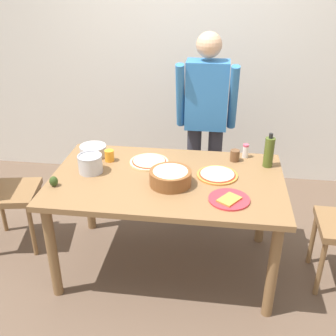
% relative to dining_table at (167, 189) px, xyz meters
% --- Properties ---
extents(ground, '(8.00, 8.00, 0.00)m').
position_rel_dining_table_xyz_m(ground, '(0.00, 0.00, -0.67)').
color(ground, brown).
extents(wall_back, '(5.60, 0.10, 2.60)m').
position_rel_dining_table_xyz_m(wall_back, '(0.00, 1.60, 0.63)').
color(wall_back, silver).
rests_on(wall_back, ground).
extents(dining_table, '(1.60, 0.96, 0.76)m').
position_rel_dining_table_xyz_m(dining_table, '(0.00, 0.00, 0.00)').
color(dining_table, brown).
rests_on(dining_table, ground).
extents(person_cook, '(0.49, 0.25, 1.62)m').
position_rel_dining_table_xyz_m(person_cook, '(0.22, 0.76, 0.27)').
color(person_cook, '#2D2D38').
rests_on(person_cook, ground).
extents(chair_wooden_left, '(0.46, 0.46, 0.95)m').
position_rel_dining_table_xyz_m(chair_wooden_left, '(-1.32, 0.11, -0.13)').
color(chair_wooden_left, brown).
rests_on(chair_wooden_left, ground).
extents(pizza_raw_on_board, '(0.28, 0.28, 0.02)m').
position_rel_dining_table_xyz_m(pizza_raw_on_board, '(-0.16, 0.21, 0.10)').
color(pizza_raw_on_board, beige).
rests_on(pizza_raw_on_board, dining_table).
extents(pizza_cooked_on_tray, '(0.28, 0.28, 0.02)m').
position_rel_dining_table_xyz_m(pizza_cooked_on_tray, '(0.34, 0.07, 0.10)').
color(pizza_cooked_on_tray, '#C67A33').
rests_on(pizza_cooked_on_tray, dining_table).
extents(plate_with_slice, '(0.26, 0.26, 0.02)m').
position_rel_dining_table_xyz_m(plate_with_slice, '(0.42, -0.24, 0.10)').
color(plate_with_slice, red).
rests_on(plate_with_slice, dining_table).
extents(popcorn_bowl, '(0.28, 0.28, 0.11)m').
position_rel_dining_table_xyz_m(popcorn_bowl, '(0.03, -0.09, 0.15)').
color(popcorn_bowl, brown).
rests_on(popcorn_bowl, dining_table).
extents(mixing_bowl_steel, '(0.20, 0.20, 0.08)m').
position_rel_dining_table_xyz_m(mixing_bowl_steel, '(-0.61, 0.28, 0.13)').
color(mixing_bowl_steel, '#B7B7BC').
rests_on(mixing_bowl_steel, dining_table).
extents(olive_oil_bottle, '(0.07, 0.07, 0.26)m').
position_rel_dining_table_xyz_m(olive_oil_bottle, '(0.70, 0.27, 0.20)').
color(olive_oil_bottle, '#47561E').
rests_on(olive_oil_bottle, dining_table).
extents(steel_pot, '(0.17, 0.17, 0.13)m').
position_rel_dining_table_xyz_m(steel_pot, '(-0.55, 0.02, 0.16)').
color(steel_pot, '#B7B7BC').
rests_on(steel_pot, dining_table).
extents(cup_orange, '(0.07, 0.07, 0.08)m').
position_rel_dining_table_xyz_m(cup_orange, '(-0.46, 0.21, 0.13)').
color(cup_orange, orange).
rests_on(cup_orange, dining_table).
extents(cup_small_brown, '(0.07, 0.07, 0.08)m').
position_rel_dining_table_xyz_m(cup_small_brown, '(0.46, 0.33, 0.13)').
color(cup_small_brown, brown).
rests_on(cup_small_brown, dining_table).
extents(salt_shaker, '(0.04, 0.04, 0.11)m').
position_rel_dining_table_xyz_m(salt_shaker, '(0.54, 0.40, 0.14)').
color(salt_shaker, white).
rests_on(salt_shaker, dining_table).
extents(avocado, '(0.06, 0.06, 0.07)m').
position_rel_dining_table_xyz_m(avocado, '(-0.73, -0.21, 0.13)').
color(avocado, '#2D4219').
rests_on(avocado, dining_table).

